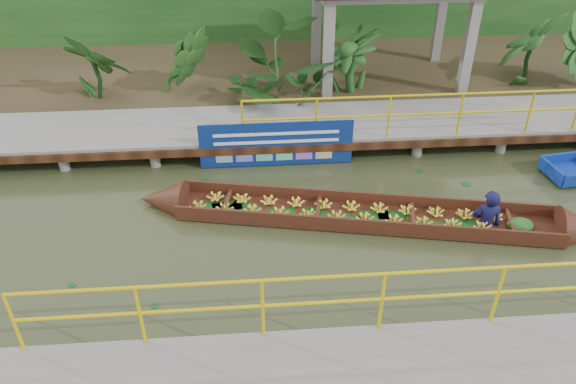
{
  "coord_description": "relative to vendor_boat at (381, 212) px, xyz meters",
  "views": [
    {
      "loc": [
        -0.89,
        -8.36,
        6.57
      ],
      "look_at": [
        -0.18,
        0.5,
        0.6
      ],
      "focal_mm": 35.0,
      "sensor_mm": 36.0,
      "label": 1
    }
  ],
  "objects": [
    {
      "name": "ground",
      "position": [
        -1.59,
        -0.24,
        -0.21
      ],
      "size": [
        80.0,
        80.0,
        0.0
      ],
      "primitive_type": "plane",
      "color": "#2B3219",
      "rests_on": "ground"
    },
    {
      "name": "tropical_plants",
      "position": [
        -0.0,
        5.06,
        1.28
      ],
      "size": [
        14.67,
        1.67,
        2.09
      ],
      "color": "#154417",
      "rests_on": "ground"
    },
    {
      "name": "vendor_boat",
      "position": [
        0.0,
        0.0,
        0.0
      ],
      "size": [
        9.02,
        2.67,
        1.95
      ],
      "rotation": [
        0.0,
        0.0,
        -0.2
      ],
      "color": "#381A0F",
      "rests_on": "ground"
    },
    {
      "name": "far_dock",
      "position": [
        -1.57,
        3.19,
        0.27
      ],
      "size": [
        16.0,
        2.06,
        1.66
      ],
      "color": "slate",
      "rests_on": "ground"
    },
    {
      "name": "land_strip",
      "position": [
        -1.59,
        7.26,
        0.01
      ],
      "size": [
        30.0,
        8.0,
        0.45
      ],
      "primitive_type": "cube",
      "color": "#312A18",
      "rests_on": "ground"
    },
    {
      "name": "blue_banner",
      "position": [
        -1.87,
        2.24,
        0.34
      ],
      "size": [
        3.39,
        0.04,
        1.06
      ],
      "color": "navy",
      "rests_on": "ground"
    }
  ]
}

